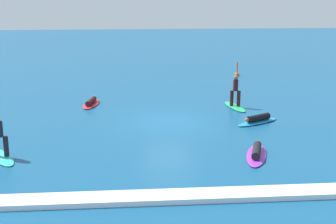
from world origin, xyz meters
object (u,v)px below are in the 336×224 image
at_px(surfer_on_red_board, 91,103).
at_px(surfer_on_green_board, 235,99).
at_px(surfer_on_teal_board, 0,146).
at_px(marker_buoy, 237,73).
at_px(surfer_on_purple_board, 257,152).
at_px(surfer_on_blue_board, 258,120).

distance_m(surfer_on_red_board, surfer_on_green_board, 8.39).
distance_m(surfer_on_teal_board, marker_buoy, 22.52).
bearing_deg(marker_buoy, surfer_on_teal_board, -127.48).
relative_size(surfer_on_purple_board, surfer_on_green_board, 1.09).
xyz_separation_m(surfer_on_red_board, surfer_on_blue_board, (8.70, -4.69, 0.02)).
distance_m(surfer_on_red_board, marker_buoy, 13.98).
xyz_separation_m(surfer_on_green_board, marker_buoy, (2.46, 10.27, -0.29)).
height_order(surfer_on_teal_board, surfer_on_purple_board, surfer_on_teal_board).
distance_m(surfer_on_blue_board, marker_buoy, 13.80).
relative_size(surfer_on_red_board, surfer_on_green_board, 0.95).
relative_size(surfer_on_teal_board, surfer_on_green_board, 0.93).
height_order(surfer_on_blue_board, marker_buoy, marker_buoy).
bearing_deg(surfer_on_purple_board, marker_buoy, 7.55).
height_order(surfer_on_purple_board, surfer_on_red_board, surfer_on_purple_board).
distance_m(surfer_on_blue_board, surfer_on_green_board, 3.41).
distance_m(surfer_on_red_board, surfer_on_blue_board, 9.88).
height_order(surfer_on_purple_board, marker_buoy, marker_buoy).
height_order(surfer_on_teal_board, marker_buoy, surfer_on_teal_board).
distance_m(surfer_on_purple_board, surfer_on_green_board, 8.29).
height_order(surfer_on_green_board, marker_buoy, surfer_on_green_board).
height_order(surfer_on_teal_board, surfer_on_blue_board, surfer_on_teal_board).
relative_size(surfer_on_red_board, surfer_on_blue_board, 1.00).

